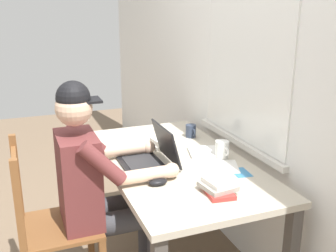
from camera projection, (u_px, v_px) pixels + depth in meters
name	position (u px, v px, depth m)	size (l,w,h in m)	color
back_wall	(249.00, 57.00, 2.38)	(6.00, 0.08, 2.60)	silver
desk	(175.00, 173.00, 2.41)	(1.46, 0.80, 0.71)	#BCB29E
seated_person	(99.00, 180.00, 2.18)	(0.50, 0.60, 1.24)	brown
wooden_chair	(49.00, 226.00, 2.15)	(0.42, 0.42, 0.93)	brown
laptop	(152.00, 156.00, 2.29)	(0.33, 0.29, 0.23)	black
computer_mouse	(158.00, 182.00, 2.05)	(0.06, 0.10, 0.03)	black
coffee_mug_white	(222.00, 150.00, 2.40)	(0.12, 0.08, 0.10)	white
coffee_mug_dark	(191.00, 131.00, 2.78)	(0.11, 0.07, 0.09)	#2D384C
book_stack_main	(218.00, 187.00, 1.96)	(0.20, 0.17, 0.07)	#BC332D
book_stack_side	(163.00, 143.00, 2.58)	(0.17, 0.14, 0.06)	gray
paper_pile_near_laptop	(204.00, 152.00, 2.48)	(0.19, 0.18, 0.02)	white
paper_pile_back_corner	(225.00, 166.00, 2.28)	(0.20, 0.15, 0.00)	white
paper_pile_side	(142.00, 170.00, 2.21)	(0.19, 0.18, 0.01)	silver
landscape_photo_print	(241.00, 173.00, 2.20)	(0.13, 0.09, 0.00)	teal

